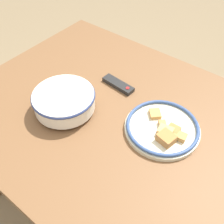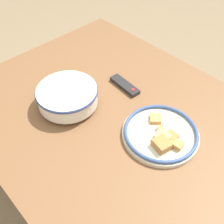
{
  "view_description": "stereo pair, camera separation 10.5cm",
  "coord_description": "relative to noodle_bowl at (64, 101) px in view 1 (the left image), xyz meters",
  "views": [
    {
      "loc": [
        0.34,
        -0.6,
        1.57
      ],
      "look_at": [
        -0.1,
        -0.04,
        0.81
      ],
      "focal_mm": 42.0,
      "sensor_mm": 36.0,
      "label": 1
    },
    {
      "loc": [
        0.42,
        -0.53,
        1.57
      ],
      "look_at": [
        -0.1,
        -0.04,
        0.81
      ],
      "focal_mm": 42.0,
      "sensor_mm": 36.0,
      "label": 2
    }
  ],
  "objects": [
    {
      "name": "noodle_bowl",
      "position": [
        0.0,
        0.0,
        0.0
      ],
      "size": [
        0.26,
        0.26,
        0.09
      ],
      "color": "silver",
      "rests_on": "dining_table"
    },
    {
      "name": "food_plate",
      "position": [
        0.39,
        0.15,
        -0.04
      ],
      "size": [
        0.3,
        0.3,
        0.05
      ],
      "color": "beige",
      "rests_on": "dining_table"
    },
    {
      "name": "tv_remote",
      "position": [
        0.09,
        0.26,
        -0.04
      ],
      "size": [
        0.16,
        0.06,
        0.02
      ],
      "rotation": [
        0.0,
        0.0,
        4.64
      ],
      "color": "black",
      "rests_on": "dining_table"
    },
    {
      "name": "dining_table",
      "position": [
        0.29,
        0.11,
        -0.13
      ],
      "size": [
        1.56,
        1.03,
        0.76
      ],
      "color": "brown",
      "rests_on": "ground_plane"
    },
    {
      "name": "ground_plane",
      "position": [
        0.29,
        0.11,
        -0.81
      ],
      "size": [
        8.0,
        8.0,
        0.0
      ],
      "primitive_type": "plane",
      "color": "#7F6B4C"
    }
  ]
}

